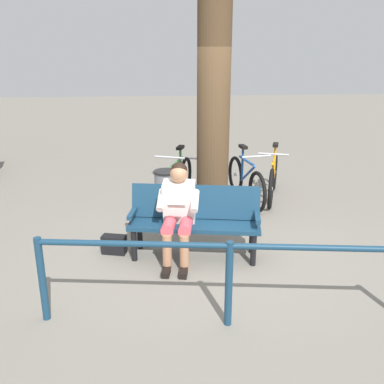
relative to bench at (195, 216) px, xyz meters
name	(u,v)px	position (x,y,z in m)	size (l,w,h in m)	color
ground_plane	(213,251)	(-0.24, -0.04, -0.51)	(40.00, 40.00, 0.00)	slate
bench	(195,216)	(0.00, 0.00, 0.00)	(1.66, 0.75, 0.87)	navy
person_reading	(178,208)	(0.21, 0.13, 0.16)	(0.54, 0.81, 1.20)	white
handbag	(114,244)	(1.02, -0.10, -0.39)	(0.30, 0.14, 0.24)	black
tree_trunk	(213,117)	(-0.35, -0.95, 1.08)	(0.45, 0.45, 3.18)	#4C3823
litter_bin	(166,198)	(0.32, -1.02, -0.10)	(0.35, 0.35, 0.82)	slate
bicycle_purple	(273,178)	(-1.55, -2.01, -0.15)	(0.67, 1.61, 0.94)	black
bicycle_blue	(246,181)	(-1.05, -1.90, -0.15)	(0.48, 1.67, 0.94)	black
bicycle_black	(208,183)	(-0.40, -1.81, -0.15)	(0.62, 1.63, 0.94)	black
bicycle_silver	(178,182)	(0.10, -1.94, -0.15)	(0.68, 1.60, 0.94)	black
railing_fence	(229,267)	(-0.17, 1.50, 0.10)	(3.50, 0.55, 0.85)	navy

